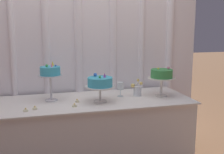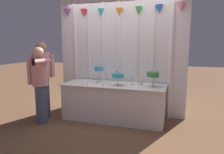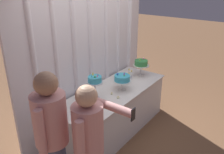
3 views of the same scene
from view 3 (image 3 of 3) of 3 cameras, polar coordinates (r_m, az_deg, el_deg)
ground_plane at (r=4.18m, az=1.45°, el=-13.01°), size 24.00×24.00×0.00m
draped_curtain at (r=3.88m, az=-4.76°, el=7.08°), size 2.91×0.16×2.68m
cake_table at (r=4.02m, az=0.31°, el=-8.12°), size 2.14×0.79×0.76m
cake_display_leftmost at (r=3.49m, az=-4.09°, el=-0.86°), size 0.24×0.24×0.40m
cake_display_center at (r=3.79m, az=2.42°, el=-0.42°), size 0.30×0.30×0.29m
cake_display_rightmost at (r=4.35m, az=6.92°, el=3.16°), size 0.30×0.30×0.32m
wine_glass at (r=4.10m, az=2.65°, el=0.23°), size 0.07×0.07×0.16m
flower_vase at (r=4.25m, az=4.22°, el=0.42°), size 0.14×0.09×0.18m
tealight_far_left at (r=3.29m, az=-2.52°, el=-7.94°), size 0.04×0.04×0.03m
tealight_near_left at (r=3.36m, az=-2.19°, el=-7.18°), size 0.04×0.04×0.03m
tealight_near_right at (r=3.61m, az=1.46°, el=-4.89°), size 0.05×0.05×0.03m
tealight_far_right at (r=3.72m, az=-0.06°, el=-3.97°), size 0.04×0.04×0.03m
guest_man_dark_suit at (r=2.63m, az=-13.98°, el=-14.05°), size 0.47×0.46×1.65m
guest_man_pink_jacket at (r=2.56m, az=-5.42°, el=-16.02°), size 0.45×0.61×1.53m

